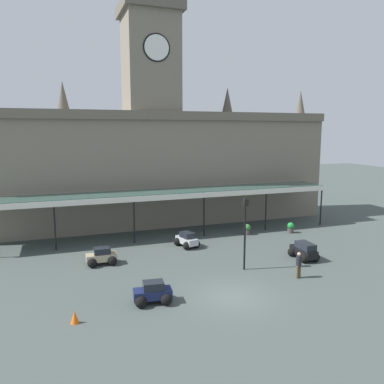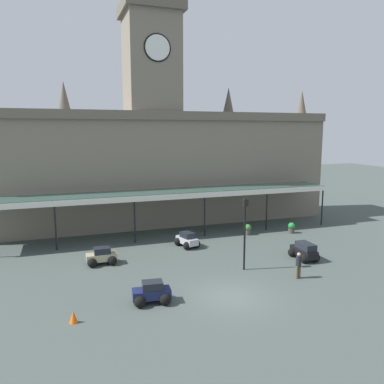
# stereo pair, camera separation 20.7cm
# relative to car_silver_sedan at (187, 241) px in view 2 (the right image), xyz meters

# --- Properties ---
(ground_plane) EXTENTS (140.00, 140.00, 0.00)m
(ground_plane) POSITION_rel_car_silver_sedan_xyz_m (-0.64, -9.68, -0.50)
(ground_plane) COLOR #424C49
(station_building) EXTENTS (35.69, 5.65, 20.77)m
(station_building) POSITION_rel_car_silver_sedan_xyz_m (-0.64, 8.75, 6.11)
(station_building) COLOR slate
(station_building) RESTS_ON ground
(entrance_canopy) EXTENTS (30.94, 3.26, 3.96)m
(entrance_canopy) POSITION_rel_car_silver_sedan_xyz_m (-0.64, 3.77, 3.31)
(entrance_canopy) COLOR #38564C
(entrance_canopy) RESTS_ON ground
(car_silver_sedan) EXTENTS (1.84, 2.21, 1.19)m
(car_silver_sedan) POSITION_rel_car_silver_sedan_xyz_m (0.00, 0.00, 0.00)
(car_silver_sedan) COLOR #B2B5BA
(car_silver_sedan) RESTS_ON ground
(car_navy_sedan) EXTENTS (2.13, 1.66, 1.19)m
(car_navy_sedan) POSITION_rel_car_silver_sedan_xyz_m (-4.98, -8.98, 0.00)
(car_navy_sedan) COLOR #19214C
(car_navy_sedan) RESTS_ON ground
(car_beige_sedan) EXTENTS (2.06, 1.54, 1.19)m
(car_beige_sedan) POSITION_rel_car_silver_sedan_xyz_m (-6.90, -1.93, 0.00)
(car_beige_sedan) COLOR tan
(car_beige_sedan) RESTS_ON ground
(car_black_estate) EXTENTS (1.56, 2.26, 1.27)m
(car_black_estate) POSITION_rel_car_silver_sedan_xyz_m (7.00, -5.66, 0.06)
(car_black_estate) COLOR black
(car_black_estate) RESTS_ON ground
(pedestrian_beside_cars) EXTENTS (0.38, 0.34, 1.67)m
(pedestrian_beside_cars) POSITION_rel_car_silver_sedan_xyz_m (4.51, -8.58, 0.41)
(pedestrian_beside_cars) COLOR brown
(pedestrian_beside_cars) RESTS_ON ground
(victorian_lamppost) EXTENTS (0.30, 0.30, 4.90)m
(victorian_lamppost) POSITION_rel_car_silver_sedan_xyz_m (1.98, -6.11, 2.54)
(victorian_lamppost) COLOR black
(victorian_lamppost) RESTS_ON ground
(traffic_cone) EXTENTS (0.40, 0.40, 0.62)m
(traffic_cone) POSITION_rel_car_silver_sedan_xyz_m (-9.06, -9.90, -0.19)
(traffic_cone) COLOR orange
(traffic_cone) RESTS_ON ground
(planter_by_canopy) EXTENTS (0.60, 0.60, 0.96)m
(planter_by_canopy) POSITION_rel_car_silver_sedan_xyz_m (10.25, 0.86, -0.01)
(planter_by_canopy) COLOR #47423D
(planter_by_canopy) RESTS_ON ground
(planter_near_kerb) EXTENTS (0.60, 0.60, 0.96)m
(planter_near_kerb) POSITION_rel_car_silver_sedan_xyz_m (6.24, 1.62, -0.01)
(planter_near_kerb) COLOR #47423D
(planter_near_kerb) RESTS_ON ground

